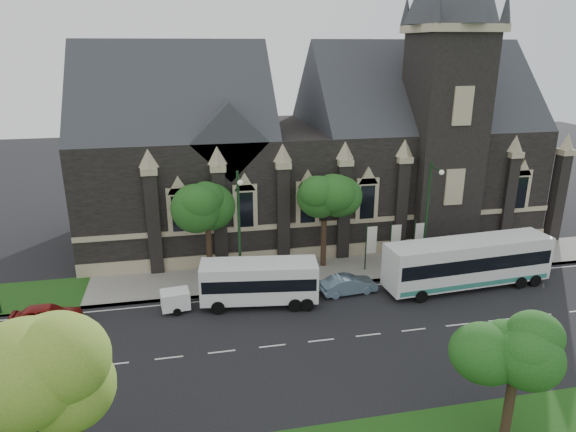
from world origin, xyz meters
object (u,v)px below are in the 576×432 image
object	(u,v)px
banner_flag_left	(370,243)
tree_park_near	(74,352)
car_far_red	(47,315)
shuttle_bus	(259,280)
tree_park_east	(519,347)
banner_flag_center	(394,241)
sedan	(348,285)
tour_coach	(468,262)
street_lamp_near	(428,214)
banner_flag_right	(417,239)
street_lamp_mid	(239,227)
box_trailer	(175,300)
tree_walk_right	(327,197)
tree_walk_left	(210,205)

from	to	relation	value
banner_flag_left	tree_park_near	bearing A→B (deg)	-135.46
banner_flag_left	car_far_red	size ratio (longest dim) A/B	0.94
shuttle_bus	car_far_red	size ratio (longest dim) A/B	1.91
tree_park_east	banner_flag_left	distance (m)	18.46
banner_flag_center	sedan	xyz separation A→B (m)	(-4.75, -3.35, -1.71)
tour_coach	shuttle_bus	world-z (taller)	tour_coach
street_lamp_near	car_far_red	xyz separation A→B (m)	(-26.59, -1.88, -4.38)
street_lamp_near	banner_flag_right	bearing A→B (deg)	81.44
street_lamp_mid	box_trailer	size ratio (longest dim) A/B	3.26
sedan	car_far_red	world-z (taller)	car_far_red
street_lamp_mid	sedan	distance (m)	8.86
tree_park_near	banner_flag_right	bearing A→B (deg)	38.86
banner_flag_center	tree_walk_right	bearing A→B (deg)	161.36
tree_park_east	tree_walk_right	xyz separation A→B (m)	(-2.96, 20.04, 1.20)
banner_flag_right	tree_park_near	bearing A→B (deg)	-141.14
tree_walk_left	tour_coach	bearing A→B (deg)	-17.74
banner_flag_center	car_far_red	world-z (taller)	banner_flag_center
street_lamp_mid	shuttle_bus	distance (m)	3.92
box_trailer	tour_coach	bearing A→B (deg)	-8.40
tree_walk_left	box_trailer	distance (m)	7.67
street_lamp_near	street_lamp_mid	xyz separation A→B (m)	(-14.00, 0.00, 0.00)
banner_flag_left	box_trailer	size ratio (longest dim) A/B	1.45
shuttle_bus	tour_coach	bearing A→B (deg)	5.87
tree_walk_left	street_lamp_mid	distance (m)	4.08
street_lamp_mid	shuttle_bus	size ratio (longest dim) A/B	1.10
banner_flag_center	sedan	distance (m)	6.06
street_lamp_near	banner_flag_right	distance (m)	3.34
street_lamp_mid	tree_walk_right	bearing A→B (deg)	26.65
tree_walk_left	street_lamp_near	size ratio (longest dim) A/B	0.85
banner_flag_center	banner_flag_left	bearing A→B (deg)	180.00
sedan	street_lamp_mid	bearing A→B (deg)	73.28
tree_walk_right	street_lamp_near	size ratio (longest dim) A/B	0.87
box_trailer	sedan	distance (m)	12.15
tour_coach	car_far_red	world-z (taller)	tour_coach
banner_flag_right	shuttle_bus	distance (m)	13.72
banner_flag_left	street_lamp_near	bearing A→B (deg)	-27.18
street_lamp_near	car_far_red	size ratio (longest dim) A/B	2.11
tree_walk_right	banner_flag_center	distance (m)	6.36
tree_park_near	tree_park_east	size ratio (longest dim) A/B	1.36
tree_park_near	banner_flag_left	bearing A→B (deg)	44.54
banner_flag_left	banner_flag_center	distance (m)	2.00
shuttle_bus	car_far_red	xyz separation A→B (m)	(-13.66, -0.17, -1.03)
street_lamp_near	tree_walk_left	bearing A→B (deg)	167.13
street_lamp_mid	box_trailer	bearing A→B (deg)	-161.31
tree_park_near	street_lamp_near	xyz separation A→B (m)	(21.77, 15.86, -1.30)
tree_walk_right	banner_flag_center	bearing A→B (deg)	-18.64
tree_park_near	tour_coach	distance (m)	28.07
banner_flag_right	car_far_red	size ratio (longest dim) A/B	0.94
tree_walk_left	box_trailer	bearing A→B (deg)	-118.54
sedan	car_far_red	bearing A→B (deg)	85.34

